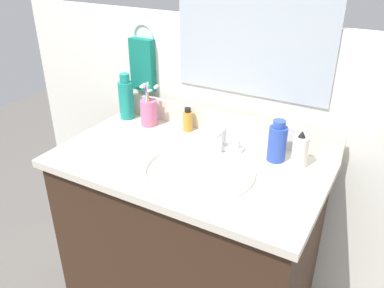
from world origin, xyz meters
name	(u,v)px	position (x,y,z in m)	size (l,w,h in m)	color
vanity_cabinet	(188,255)	(0.00, 0.00, 0.42)	(0.92, 0.50, 0.83)	#382316
countertop	(187,164)	(0.00, 0.00, 0.85)	(0.96, 0.54, 0.03)	beige
backsplash	(219,122)	(0.00, 0.26, 0.90)	(0.96, 0.02, 0.09)	beige
back_wall	(224,170)	(0.00, 0.32, 0.65)	(2.06, 0.04, 1.30)	white
mirror_panel	(254,18)	(0.10, 0.30, 1.31)	(0.60, 0.01, 0.56)	#B2BCC6
towel_ring	(144,35)	(-0.38, 0.30, 1.20)	(0.10, 0.10, 0.01)	silver
hand_towel	(143,65)	(-0.38, 0.28, 1.08)	(0.11, 0.04, 0.22)	#147260
sink_basin	(197,179)	(0.07, -0.05, 0.83)	(0.39, 0.39, 0.11)	white
faucet	(223,141)	(0.07, 0.15, 0.89)	(0.16, 0.10, 0.08)	silver
bottle_lotion_white	(300,151)	(0.35, 0.16, 0.92)	(0.05, 0.05, 0.13)	white
bottle_shampoo_blue	(277,142)	(0.27, 0.16, 0.93)	(0.06, 0.06, 0.15)	#2D4CB2
bottle_oil_amber	(188,120)	(-0.12, 0.21, 0.90)	(0.04, 0.04, 0.10)	gold
bottle_mouthwash_teal	(126,98)	(-0.41, 0.20, 0.95)	(0.06, 0.06, 0.20)	teal
cup_pink	(149,111)	(-0.29, 0.18, 0.92)	(0.07, 0.08, 0.19)	#D16693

